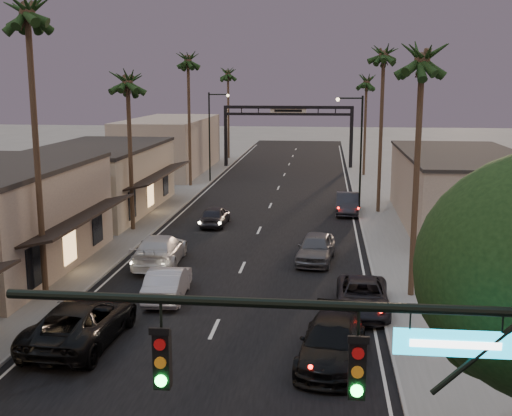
% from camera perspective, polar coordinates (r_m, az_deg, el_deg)
% --- Properties ---
extents(ground, '(200.00, 200.00, 0.00)m').
position_cam_1_polar(ground, '(47.02, 0.65, -1.18)').
color(ground, slate).
rests_on(ground, ground).
extents(road, '(14.00, 120.00, 0.02)m').
position_cam_1_polar(road, '(51.89, 1.19, 0.00)').
color(road, black).
rests_on(road, ground).
extents(sidewalk_left, '(5.00, 92.00, 0.12)m').
position_cam_1_polar(sidewalk_left, '(60.21, -7.27, 1.53)').
color(sidewalk_left, slate).
rests_on(sidewalk_left, ground).
extents(sidewalk_right, '(5.00, 92.00, 0.12)m').
position_cam_1_polar(sidewalk_right, '(58.80, 11.06, 1.18)').
color(sidewalk_right, slate).
rests_on(sidewalk_right, ground).
extents(storefront_far, '(8.00, 16.00, 5.00)m').
position_cam_1_polar(storefront_far, '(51.36, -13.72, 2.39)').
color(storefront_far, '#B9AB8D').
rests_on(storefront_far, ground).
extents(storefront_dist, '(8.00, 20.00, 6.00)m').
position_cam_1_polar(storefront_dist, '(73.17, -7.65, 5.55)').
color(storefront_dist, gray).
rests_on(storefront_dist, ground).
extents(building_right, '(8.00, 18.00, 5.00)m').
position_cam_1_polar(building_right, '(47.32, 17.79, 1.44)').
color(building_right, gray).
rests_on(building_right, ground).
extents(traffic_signal, '(8.51, 0.22, 7.80)m').
position_cam_1_polar(traffic_signal, '(11.00, 12.62, -16.14)').
color(traffic_signal, black).
rests_on(traffic_signal, ground).
extents(arch, '(15.20, 0.40, 7.27)m').
position_cam_1_polar(arch, '(75.98, 2.87, 7.76)').
color(arch, black).
rests_on(arch, ground).
extents(streetlight_right, '(2.13, 0.30, 9.00)m').
position_cam_1_polar(streetlight_right, '(51.00, 9.02, 5.72)').
color(streetlight_right, black).
rests_on(streetlight_right, ground).
extents(streetlight_left, '(2.13, 0.30, 9.00)m').
position_cam_1_polar(streetlight_left, '(64.89, -3.92, 6.98)').
color(streetlight_left, black).
rests_on(streetlight_left, ground).
extents(palm_lb, '(3.20, 3.20, 15.20)m').
position_cam_1_polar(palm_lb, '(30.80, -19.73, 16.73)').
color(palm_lb, '#38281C').
rests_on(palm_lb, ground).
extents(palm_lc, '(3.20, 3.20, 12.20)m').
position_cam_1_polar(palm_lc, '(43.70, -11.37, 11.49)').
color(palm_lc, '#38281C').
rests_on(palm_lc, ground).
extents(palm_ld, '(3.20, 3.20, 14.20)m').
position_cam_1_polar(palm_ld, '(62.14, -6.07, 13.29)').
color(palm_ld, '#38281C').
rests_on(palm_ld, ground).
extents(palm_ra, '(3.20, 3.20, 13.20)m').
position_cam_1_polar(palm_ra, '(30.04, 14.59, 13.45)').
color(palm_ra, '#38281C').
rests_on(palm_ra, ground).
extents(palm_rb, '(3.20, 3.20, 14.20)m').
position_cam_1_polar(palm_rb, '(49.94, 11.31, 13.67)').
color(palm_rb, '#38281C').
rests_on(palm_rb, ground).
extents(palm_rc, '(3.20, 3.20, 12.20)m').
position_cam_1_polar(palm_rc, '(69.84, 9.82, 11.36)').
color(palm_rc, '#38281C').
rests_on(palm_rc, ground).
extents(palm_far, '(3.20, 3.20, 13.20)m').
position_cam_1_polar(palm_far, '(84.68, -2.51, 12.11)').
color(palm_far, '#38281C').
rests_on(palm_far, ground).
extents(oncoming_pickup, '(3.17, 6.37, 1.73)m').
position_cam_1_polar(oncoming_pickup, '(26.30, -15.23, -9.72)').
color(oncoming_pickup, black).
rests_on(oncoming_pickup, ground).
extents(oncoming_silver, '(1.91, 4.75, 1.54)m').
position_cam_1_polar(oncoming_silver, '(30.66, -7.85, -6.59)').
color(oncoming_silver, '#A5A4AA').
rests_on(oncoming_silver, ground).
extents(oncoming_white, '(2.69, 5.97, 1.70)m').
position_cam_1_polar(oncoming_white, '(36.19, -8.55, -3.71)').
color(oncoming_white, '#B2B2B2').
rests_on(oncoming_white, ground).
extents(oncoming_dgrey, '(1.79, 4.25, 1.43)m').
position_cam_1_polar(oncoming_dgrey, '(45.57, -3.67, -0.68)').
color(oncoming_dgrey, black).
rests_on(oncoming_dgrey, ground).
extents(curbside_near, '(2.44, 5.07, 1.39)m').
position_cam_1_polar(curbside_near, '(29.13, 9.45, -7.76)').
color(curbside_near, black).
rests_on(curbside_near, ground).
extents(curbside_black, '(2.85, 5.60, 1.56)m').
position_cam_1_polar(curbside_black, '(23.90, 6.75, -11.79)').
color(curbside_black, black).
rests_on(curbside_black, ground).
extents(curbside_grey, '(2.43, 4.92, 1.61)m').
position_cam_1_polar(curbside_grey, '(36.55, 5.35, -3.55)').
color(curbside_grey, '#4A4A4E').
rests_on(curbside_grey, ground).
extents(curbside_far, '(1.82, 4.89, 1.60)m').
position_cam_1_polar(curbside_far, '(50.04, 8.12, 0.40)').
color(curbside_far, black).
rests_on(curbside_far, ground).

